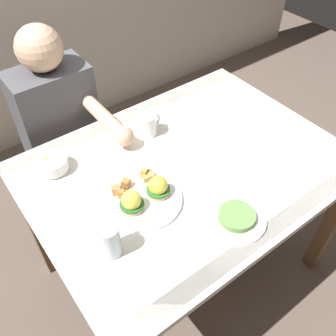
% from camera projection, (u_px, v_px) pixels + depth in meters
% --- Properties ---
extents(ground_plane, '(6.00, 6.00, 0.00)m').
position_uv_depth(ground_plane, '(182.00, 264.00, 1.96)').
color(ground_plane, brown).
extents(dining_table, '(1.20, 0.90, 0.74)m').
position_uv_depth(dining_table, '(187.00, 183.00, 1.51)').
color(dining_table, white).
rests_on(dining_table, ground_plane).
extents(eggs_benedict_plate, '(0.27, 0.27, 0.09)m').
position_uv_depth(eggs_benedict_plate, '(144.00, 196.00, 1.28)').
color(eggs_benedict_plate, white).
rests_on(eggs_benedict_plate, dining_table).
extents(fruit_bowl, '(0.12, 0.12, 0.06)m').
position_uv_depth(fruit_bowl, '(52.00, 164.00, 1.39)').
color(fruit_bowl, white).
rests_on(fruit_bowl, dining_table).
extents(coffee_mug, '(0.11, 0.08, 0.09)m').
position_uv_depth(coffee_mug, '(147.00, 124.00, 1.53)').
color(coffee_mug, white).
rests_on(coffee_mug, dining_table).
extents(fork, '(0.12, 0.13, 0.00)m').
position_uv_depth(fork, '(266.00, 154.00, 1.47)').
color(fork, silver).
rests_on(fork, dining_table).
extents(water_glass_near, '(0.07, 0.07, 0.13)m').
position_uv_depth(water_glass_near, '(110.00, 241.00, 1.12)').
color(water_glass_near, silver).
rests_on(water_glass_near, dining_table).
extents(side_plate, '(0.20, 0.20, 0.04)m').
position_uv_depth(side_plate, '(236.00, 218.00, 1.23)').
color(side_plate, white).
rests_on(side_plate, dining_table).
extents(diner_person, '(0.34, 0.54, 1.14)m').
position_uv_depth(diner_person, '(63.00, 129.00, 1.72)').
color(diner_person, '#33333D').
rests_on(diner_person, ground_plane).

